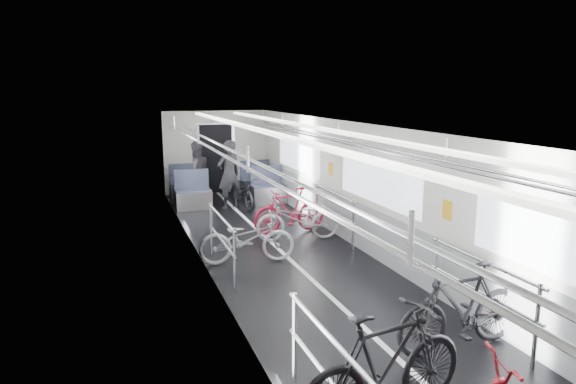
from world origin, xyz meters
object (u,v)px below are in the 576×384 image
at_px(bike_right_far, 290,210).
at_px(person_seated, 196,173).
at_px(bike_left_far, 247,239).
at_px(bike_right_near, 461,307).
at_px(bike_left_mid, 385,366).
at_px(person_standing, 229,175).
at_px(bike_aisle, 243,192).
at_px(bike_right_mid, 298,219).

distance_m(bike_right_far, person_seated, 3.71).
height_order(bike_left_far, bike_right_near, bike_right_near).
bearing_deg(bike_right_far, bike_left_far, -44.04).
bearing_deg(bike_left_mid, person_standing, -13.74).
height_order(bike_right_near, person_standing, person_standing).
distance_m(bike_right_near, bike_right_far, 5.40).
height_order(bike_aisle, person_standing, person_standing).
relative_size(bike_right_mid, bike_right_far, 1.05).
height_order(bike_left_far, bike_right_far, bike_right_far).
relative_size(bike_left_mid, bike_right_far, 1.14).
xyz_separation_m(bike_aisle, person_seated, (-1.07, 0.76, 0.44)).
relative_size(bike_left_mid, bike_right_mid, 1.09).
xyz_separation_m(bike_right_far, person_standing, (-0.69, 2.67, 0.39)).
bearing_deg(person_seated, bike_right_mid, 91.38).
bearing_deg(bike_right_near, bike_left_mid, -62.23).
relative_size(bike_left_mid, bike_left_far, 1.10).
bearing_deg(bike_right_mid, bike_right_near, 10.89).
relative_size(bike_right_near, bike_aisle, 1.15).
xyz_separation_m(bike_left_mid, bike_left_far, (-0.05, 4.70, -0.11)).
relative_size(bike_left_mid, person_seated, 1.10).
height_order(bike_left_mid, person_standing, person_standing).
bearing_deg(bike_right_far, bike_left_mid, -15.16).
distance_m(bike_left_far, bike_aisle, 4.36).
xyz_separation_m(bike_left_mid, person_standing, (0.61, 8.95, 0.32)).
relative_size(bike_right_mid, person_seated, 1.01).
distance_m(bike_right_far, person_standing, 2.78).
distance_m(bike_right_near, bike_right_mid, 4.80).
bearing_deg(person_standing, bike_right_near, 77.53).
xyz_separation_m(bike_aisle, person_standing, (-0.35, 0.01, 0.48)).
relative_size(bike_aisle, person_seated, 0.90).
bearing_deg(person_standing, bike_right_far, 85.72).
bearing_deg(person_seated, bike_right_near, 82.83).
bearing_deg(bike_right_far, bike_right_near, -1.21).
bearing_deg(bike_left_far, person_standing, -1.40).
distance_m(bike_left_mid, bike_left_far, 4.70).
bearing_deg(bike_aisle, bike_left_mid, -100.47).
bearing_deg(bike_right_mid, bike_right_far, -175.00).
height_order(bike_right_mid, person_seated, person_seated).
distance_m(bike_right_mid, person_standing, 3.36).
xyz_separation_m(bike_right_far, bike_aisle, (-0.34, 2.66, -0.09)).
xyz_separation_m(bike_left_far, bike_aisle, (1.02, 4.24, -0.04)).
distance_m(bike_right_near, person_standing, 8.12).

